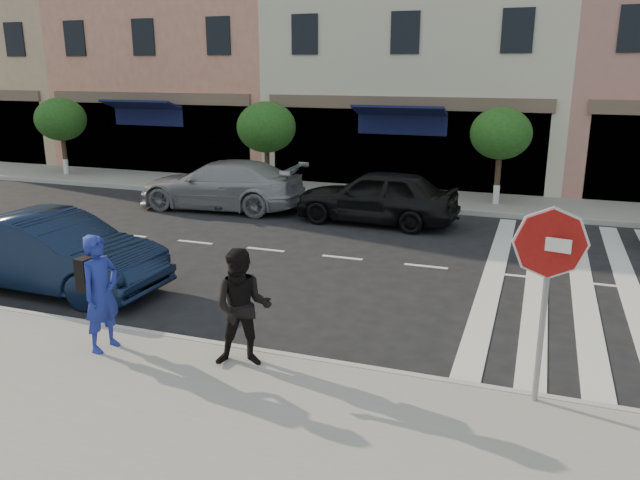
{
  "coord_description": "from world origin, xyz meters",
  "views": [
    {
      "loc": [
        4.26,
        -9.53,
        4.41
      ],
      "look_at": [
        0.65,
        0.59,
        1.4
      ],
      "focal_mm": 35.0,
      "sensor_mm": 36.0,
      "label": 1
    }
  ],
  "objects": [
    {
      "name": "walker",
      "position": [
        0.38,
        -2.0,
        1.04
      ],
      "size": [
        1.04,
        0.92,
        1.77
      ],
      "primitive_type": "imported",
      "rotation": [
        0.0,
        0.0,
        0.34
      ],
      "color": "black",
      "rests_on": "sidewalk_near"
    },
    {
      "name": "photographer",
      "position": [
        -1.89,
        -2.25,
        1.07
      ],
      "size": [
        0.53,
        0.73,
        1.83
      ],
      "primitive_type": "imported",
      "rotation": [
        0.0,
        0.0,
        1.43
      ],
      "color": "navy",
      "rests_on": "sidewalk_near"
    },
    {
      "name": "sidewalk_near",
      "position": [
        0.0,
        -3.75,
        0.07
      ],
      "size": [
        60.0,
        4.5,
        0.15
      ],
      "primitive_type": "cube",
      "color": "gray",
      "rests_on": "ground"
    },
    {
      "name": "street_tree_wb",
      "position": [
        -5.0,
        10.8,
        2.31
      ],
      "size": [
        2.1,
        2.1,
        3.06
      ],
      "color": "#473323",
      "rests_on": "sidewalk_far"
    },
    {
      "name": "building_centre",
      "position": [
        -0.5,
        17.0,
        5.5
      ],
      "size": [
        11.0,
        9.0,
        11.0
      ],
      "primitive_type": "cube",
      "color": "beige",
      "rests_on": "ground"
    },
    {
      "name": "street_tree_c",
      "position": [
        3.0,
        10.8,
        2.36
      ],
      "size": [
        1.9,
        1.9,
        3.04
      ],
      "color": "#473323",
      "rests_on": "sidewalk_far"
    },
    {
      "name": "car_far_left",
      "position": [
        -5.25,
        7.78,
        0.77
      ],
      "size": [
        5.42,
        2.45,
        1.54
      ],
      "primitive_type": "imported",
      "rotation": [
        0.0,
        0.0,
        -1.52
      ],
      "color": "#939297",
      "rests_on": "ground"
    },
    {
      "name": "sidewalk_far",
      "position": [
        0.0,
        11.0,
        0.07
      ],
      "size": [
        60.0,
        3.0,
        0.15
      ],
      "primitive_type": "cube",
      "color": "gray",
      "rests_on": "ground"
    },
    {
      "name": "street_tree_wa",
      "position": [
        -14.0,
        10.8,
        2.33
      ],
      "size": [
        2.0,
        2.0,
        3.05
      ],
      "color": "#473323",
      "rests_on": "sidewalk_far"
    },
    {
      "name": "ground",
      "position": [
        0.0,
        0.0,
        0.0
      ],
      "size": [
        120.0,
        120.0,
        0.0
      ],
      "primitive_type": "plane",
      "color": "black",
      "rests_on": "ground"
    },
    {
      "name": "building_west_far",
      "position": [
        -22.0,
        17.0,
        6.0
      ],
      "size": [
        12.0,
        9.0,
        12.0
      ],
      "primitive_type": "cube",
      "color": "tan",
      "rests_on": "ground"
    },
    {
      "name": "stop_sign",
      "position": [
        4.46,
        -1.67,
        2.05
      ],
      "size": [
        0.91,
        0.24,
        2.62
      ],
      "rotation": [
        0.0,
        0.0,
        -0.22
      ],
      "color": "gray",
      "rests_on": "sidewalk_near"
    },
    {
      "name": "car_near_mid",
      "position": [
        -4.87,
        -0.02,
        0.78
      ],
      "size": [
        4.79,
        1.78,
        1.56
      ],
      "primitive_type": "imported",
      "rotation": [
        0.0,
        0.0,
        1.55
      ],
      "color": "#0D1931",
      "rests_on": "ground"
    },
    {
      "name": "car_far_mid",
      "position": [
        -0.11,
        7.6,
        0.79
      ],
      "size": [
        4.73,
        2.12,
        1.58
      ],
      "primitive_type": "imported",
      "rotation": [
        0.0,
        0.0,
        -1.63
      ],
      "color": "black",
      "rests_on": "ground"
    },
    {
      "name": "building_west_mid",
      "position": [
        -11.0,
        17.0,
        7.0
      ],
      "size": [
        10.0,
        9.0,
        14.0
      ],
      "primitive_type": "cube",
      "color": "tan",
      "rests_on": "ground"
    }
  ]
}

